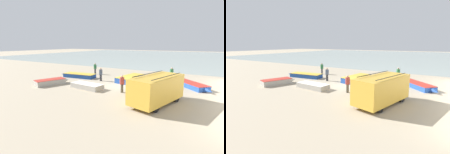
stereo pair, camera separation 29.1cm
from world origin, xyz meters
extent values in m
plane|color=tan|center=(0.00, 0.00, 0.00)|extent=(200.00, 200.00, 0.00)
cube|color=#99A89E|center=(0.00, 52.00, 0.00)|extent=(120.00, 80.00, 0.01)
cube|color=gold|center=(5.31, -3.85, 1.25)|extent=(3.29, 5.46, 1.93)
cube|color=black|center=(5.98, -1.34, 0.71)|extent=(1.84, 0.58, 0.87)
cube|color=#1E232D|center=(5.96, -1.41, 1.82)|extent=(1.75, 0.52, 0.62)
cylinder|color=black|center=(4.85, -2.09, 0.34)|extent=(0.39, 0.71, 0.68)
cylinder|color=black|center=(6.58, -2.55, 0.34)|extent=(0.39, 0.71, 0.68)
cylinder|color=black|center=(4.04, -5.15, 0.34)|extent=(0.39, 0.71, 0.68)
cylinder|color=black|center=(5.76, -5.61, 0.34)|extent=(0.39, 0.71, 0.68)
cylinder|color=black|center=(4.54, -3.65, 2.33)|extent=(1.13, 4.06, 0.05)
cylinder|color=black|center=(6.08, -4.06, 2.33)|extent=(1.13, 4.06, 0.05)
cube|color=navy|center=(-7.15, 1.51, 0.26)|extent=(4.61, 2.03, 0.53)
cone|color=navy|center=(-9.87, 1.22, 0.26)|extent=(1.03, 0.60, 0.50)
cube|color=gold|center=(-7.15, 1.51, 0.46)|extent=(0.35, 1.46, 0.05)
cube|color=gold|center=(-7.15, 1.51, 0.55)|extent=(4.66, 2.06, 0.04)
cube|color=#234CA3|center=(0.00, 2.92, 0.32)|extent=(2.30, 4.59, 0.65)
cone|color=#234CA3|center=(0.39, 5.56, 0.32)|extent=(0.75, 1.04, 0.61)
cube|color=gold|center=(0.00, 2.92, 0.58)|extent=(1.57, 0.42, 0.05)
cube|color=gold|center=(0.00, 2.92, 0.67)|extent=(2.32, 4.63, 0.04)
cube|color=#ADA89E|center=(-2.46, -2.78, 0.25)|extent=(3.67, 1.74, 0.50)
cone|color=#ADA89E|center=(-4.62, -2.58, 0.25)|extent=(0.82, 0.54, 0.47)
cube|color=silver|center=(-2.46, -2.78, 0.43)|extent=(0.32, 1.32, 0.05)
cube|color=silver|center=(-2.46, -2.78, 0.52)|extent=(3.70, 1.76, 0.04)
cube|color=#234CA3|center=(6.96, 3.36, 0.25)|extent=(4.04, 4.08, 0.50)
cone|color=#234CA3|center=(8.79, 1.49, 0.25)|extent=(1.00, 1.01, 0.47)
cube|color=#B22D23|center=(6.96, 3.36, 0.43)|extent=(1.09, 1.07, 0.05)
cube|color=#B22D23|center=(6.96, 3.36, 0.52)|extent=(4.08, 4.12, 0.04)
cube|color=#ADA89E|center=(-7.25, -3.53, 0.29)|extent=(2.43, 3.54, 0.58)
cone|color=#ADA89E|center=(-6.58, -1.66, 0.29)|extent=(0.77, 0.86, 0.56)
cube|color=#B22D23|center=(-7.25, -3.53, 0.52)|extent=(1.29, 0.63, 0.05)
cube|color=#B22D23|center=(-7.25, -3.53, 0.60)|extent=(2.46, 3.57, 0.04)
cylinder|color=#5B564C|center=(4.45, 5.76, 0.42)|extent=(0.16, 0.16, 0.83)
cylinder|color=#5B564C|center=(4.38, 5.91, 0.42)|extent=(0.16, 0.16, 0.83)
cylinder|color=#2D6B3D|center=(4.42, 5.83, 1.16)|extent=(0.45, 0.45, 0.66)
sphere|color=tan|center=(4.42, 5.83, 1.60)|extent=(0.23, 0.23, 0.23)
cylinder|color=#5B564C|center=(1.49, -2.21, 0.41)|extent=(0.16, 0.16, 0.83)
cylinder|color=#5B564C|center=(1.44, -2.38, 0.41)|extent=(0.16, 0.16, 0.83)
cylinder|color=#993833|center=(1.46, -2.29, 1.16)|extent=(0.45, 0.45, 0.66)
sphere|color=tan|center=(1.46, -2.29, 1.60)|extent=(0.22, 0.22, 0.22)
cylinder|color=#38383D|center=(-3.28, 1.20, 0.40)|extent=(0.15, 0.15, 0.81)
cylinder|color=#38383D|center=(-3.35, 1.05, 0.40)|extent=(0.15, 0.15, 0.81)
cylinder|color=#424C5B|center=(-3.32, 1.13, 1.13)|extent=(0.44, 0.44, 0.64)
sphere|color=tan|center=(-3.32, 1.13, 1.55)|extent=(0.22, 0.22, 0.22)
cylinder|color=#38383D|center=(-6.80, 4.85, 0.41)|extent=(0.15, 0.15, 0.82)
cylinder|color=#38383D|center=(-6.96, 4.90, 0.41)|extent=(0.15, 0.15, 0.82)
cylinder|color=#2D6B3D|center=(-6.88, 4.88, 1.15)|extent=(0.45, 0.45, 0.65)
sphere|color=tan|center=(-6.88, 4.88, 1.59)|extent=(0.22, 0.22, 0.22)
camera|label=1|loc=(8.92, -16.99, 4.71)|focal=28.00mm
camera|label=2|loc=(9.17, -16.84, 4.71)|focal=28.00mm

